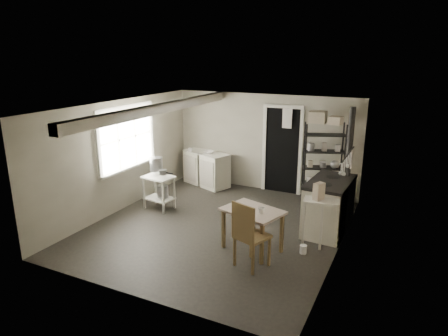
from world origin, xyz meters
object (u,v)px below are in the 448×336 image
at_px(stockpot, 156,164).
at_px(shelf_rack, 323,162).
at_px(base_cabinets, 206,167).
at_px(stove, 328,209).
at_px(prep_table, 159,190).
at_px(work_table, 252,229).
at_px(flour_sack, 315,198).
at_px(chair, 252,237).

bearing_deg(stockpot, shelf_rack, 27.54).
distance_m(base_cabinets, stove, 3.61).
relative_size(prep_table, stove, 0.57).
height_order(stockpot, stove, stockpot).
bearing_deg(stove, prep_table, -169.10).
relative_size(stove, work_table, 1.31).
bearing_deg(prep_table, base_cabinets, 85.51).
height_order(stove, flour_sack, stove).
relative_size(stockpot, flour_sack, 0.55).
height_order(prep_table, flour_sack, prep_table).
bearing_deg(chair, stockpot, 172.00).
distance_m(prep_table, stove, 3.49).
xyz_separation_m(stockpot, work_table, (2.60, -0.98, -0.56)).
relative_size(work_table, chair, 0.88).
bearing_deg(shelf_rack, stockpot, -173.47).
xyz_separation_m(shelf_rack, work_table, (-0.56, -2.63, -0.57)).
relative_size(shelf_rack, flour_sack, 3.41).
xyz_separation_m(work_table, flour_sack, (0.51, 2.28, -0.14)).
height_order(base_cabinets, work_table, base_cabinets).
bearing_deg(flour_sack, base_cabinets, 171.08).
relative_size(work_table, flour_sack, 1.81).
xyz_separation_m(prep_table, stove, (3.47, 0.44, 0.04)).
relative_size(shelf_rack, work_table, 1.89).
relative_size(shelf_rack, chair, 1.66).
xyz_separation_m(shelf_rack, stove, (0.42, -1.31, -0.51)).
distance_m(base_cabinets, chair, 4.10).
bearing_deg(work_table, chair, -68.45).
xyz_separation_m(stockpot, stove, (3.58, 0.34, -0.50)).
bearing_deg(stockpot, chair, -27.79).
relative_size(prep_table, stockpot, 2.45).
height_order(stockpot, base_cabinets, stockpot).
relative_size(base_cabinets, chair, 1.18).
bearing_deg(work_table, base_cabinets, 130.60).
distance_m(stove, work_table, 1.64).
bearing_deg(base_cabinets, shelf_rack, 18.21).
height_order(shelf_rack, chair, shelf_rack).
height_order(work_table, flour_sack, work_table).
distance_m(stockpot, work_table, 2.83).
distance_m(stockpot, base_cabinets, 1.83).
bearing_deg(base_cabinets, prep_table, -74.29).
bearing_deg(shelf_rack, chair, -117.72).
height_order(stockpot, chair, stockpot).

